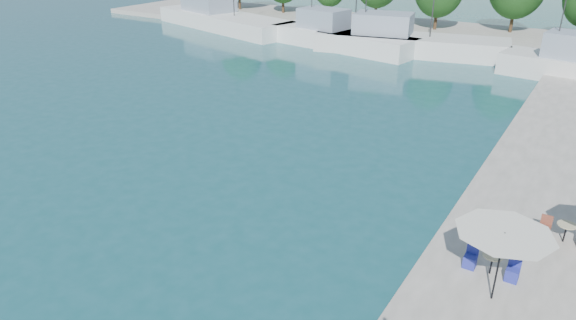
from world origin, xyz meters
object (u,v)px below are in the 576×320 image
Objects in this scene: trawler_03 at (405,43)px; trawler_01 at (222,19)px; umbrella_white at (503,240)px; trawler_02 at (338,38)px.

trawler_01 is at bearing 165.37° from trawler_03.
trawler_03 is 6.32× the size of umbrella_white.
trawler_01 is 1.32× the size of trawler_02.
trawler_01 is 53.95m from umbrella_white.
umbrella_white is (15.95, -34.64, 1.77)m from trawler_03.
trawler_01 is 1.15× the size of trawler_03.
trawler_01 is at bearing 138.24° from umbrella_white.
trawler_02 is 5.49× the size of umbrella_white.
trawler_01 is 7.26× the size of umbrella_white.
trawler_02 is 40.30m from umbrella_white.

